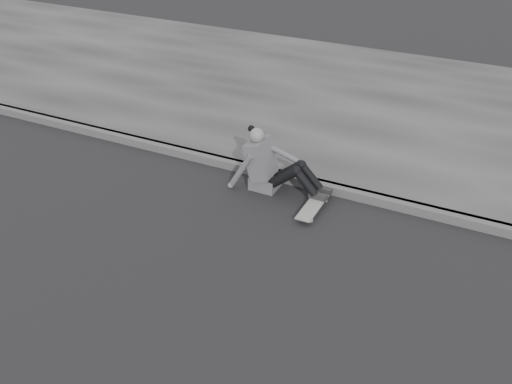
% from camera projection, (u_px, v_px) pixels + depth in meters
% --- Properties ---
extents(ground, '(80.00, 80.00, 0.00)m').
position_uv_depth(ground, '(183.00, 291.00, 6.00)').
color(ground, black).
rests_on(ground, ground).
extents(curb, '(24.00, 0.16, 0.12)m').
position_uv_depth(curb, '(282.00, 176.00, 7.94)').
color(curb, '#4D4D4D').
rests_on(curb, ground).
extents(sidewalk, '(24.00, 6.00, 0.12)m').
position_uv_depth(sidewalk, '(350.00, 101.00, 10.25)').
color(sidewalk, '#393939').
rests_on(sidewalk, ground).
extents(skateboard, '(0.20, 0.78, 0.09)m').
position_uv_depth(skateboard, '(313.00, 206.00, 7.28)').
color(skateboard, '#A5A5A0').
rests_on(skateboard, ground).
extents(seated_woman, '(1.38, 0.46, 0.88)m').
position_uv_depth(seated_woman, '(270.00, 165.00, 7.59)').
color(seated_woman, '#545356').
rests_on(seated_woman, ground).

